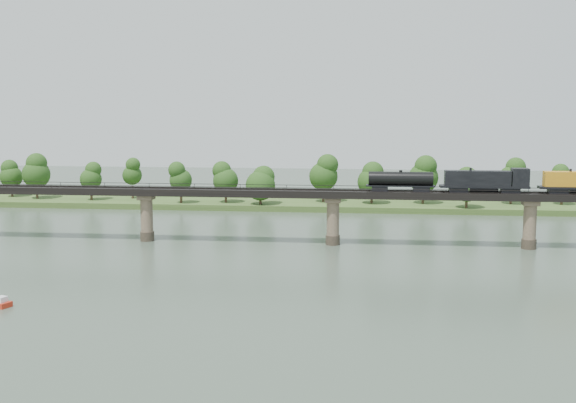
# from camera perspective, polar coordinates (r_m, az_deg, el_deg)

# --- Properties ---
(ground) EXTENTS (400.00, 400.00, 0.00)m
(ground) POSITION_cam_1_polar(r_m,az_deg,el_deg) (122.72, 2.92, -6.17)
(ground) COLOR #364538
(ground) RESTS_ON ground
(far_bank) EXTENTS (300.00, 24.00, 1.60)m
(far_bank) POSITION_cam_1_polar(r_m,az_deg,el_deg) (206.00, 4.24, -0.19)
(far_bank) COLOR #385321
(far_bank) RESTS_ON ground
(bridge) EXTENTS (236.00, 30.00, 11.50)m
(bridge) POSITION_cam_1_polar(r_m,az_deg,el_deg) (150.97, 3.57, -1.38)
(bridge) COLOR #473A2D
(bridge) RESTS_ON ground
(bridge_superstructure) EXTENTS (220.00, 4.90, 0.75)m
(bridge_superstructure) POSITION_cam_1_polar(r_m,az_deg,el_deg) (150.07, 3.59, 1.00)
(bridge_superstructure) COLOR black
(bridge_superstructure) RESTS_ON bridge
(far_treeline) EXTENTS (289.06, 17.54, 13.60)m
(far_treeline) POSITION_cam_1_polar(r_m,az_deg,el_deg) (201.00, 1.88, 1.93)
(far_treeline) COLOR #382619
(far_treeline) RESTS_ON far_bank
(freight_train) EXTENTS (71.99, 2.80, 4.96)m
(freight_train) POSITION_cam_1_polar(r_m,az_deg,el_deg) (154.32, 20.11, 1.50)
(freight_train) COLOR black
(freight_train) RESTS_ON bridge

